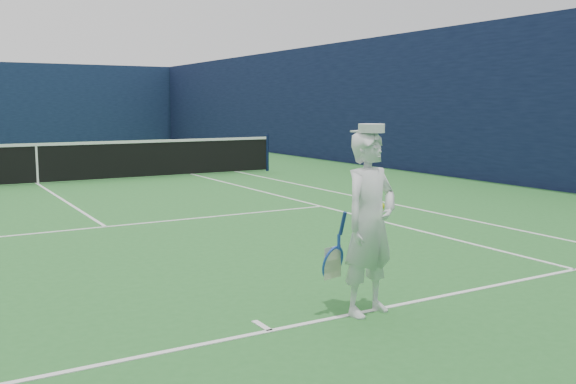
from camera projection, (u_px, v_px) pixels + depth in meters
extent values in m
plane|color=#2A6E2C|center=(38.00, 184.00, 15.71)|extent=(80.00, 80.00, 0.00)
cube|color=white|center=(270.00, 331.00, 5.53)|extent=(11.03, 0.06, 0.01)
cube|color=white|center=(240.00, 172.00, 18.44)|extent=(0.06, 23.83, 0.01)
cube|color=white|center=(195.00, 175.00, 17.76)|extent=(0.06, 23.77, 0.01)
cube|color=white|center=(5.00, 163.00, 21.19)|extent=(8.23, 0.06, 0.01)
cube|color=white|center=(106.00, 227.00, 10.23)|extent=(8.23, 0.06, 0.01)
cube|color=white|center=(38.00, 184.00, 15.71)|extent=(0.06, 12.80, 0.01)
cube|color=white|center=(262.00, 326.00, 5.66)|extent=(0.06, 0.30, 0.01)
cube|color=#0E1535|center=(367.00, 103.00, 20.42)|extent=(0.12, 36.12, 4.00)
cylinder|color=#141E4C|center=(267.00, 153.00, 18.82)|extent=(0.09, 0.09, 1.07)
cube|color=black|center=(37.00, 164.00, 15.64)|extent=(12.79, 0.02, 0.92)
cube|color=white|center=(36.00, 145.00, 15.58)|extent=(12.79, 0.04, 0.07)
cube|color=white|center=(37.00, 165.00, 15.65)|extent=(0.05, 0.03, 0.94)
imported|color=white|center=(370.00, 223.00, 5.90)|extent=(0.69, 0.53, 1.71)
cylinder|color=white|center=(371.00, 128.00, 5.79)|extent=(0.24, 0.24, 0.08)
cube|color=white|center=(361.00, 131.00, 5.89)|extent=(0.20, 0.14, 0.02)
cylinder|color=navy|center=(343.00, 223.00, 5.77)|extent=(0.05, 0.09, 0.22)
cube|color=#2044AF|center=(339.00, 242.00, 5.85)|extent=(0.03, 0.02, 0.14)
torus|color=#2044AF|center=(333.00, 263.00, 5.91)|extent=(0.31, 0.16, 0.29)
cube|color=beige|center=(333.00, 263.00, 5.91)|extent=(0.22, 0.05, 0.30)
sphere|color=#C1CA17|center=(380.00, 210.00, 6.14)|extent=(0.07, 0.07, 0.07)
sphere|color=#C1CA17|center=(381.00, 206.00, 6.18)|extent=(0.07, 0.07, 0.07)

